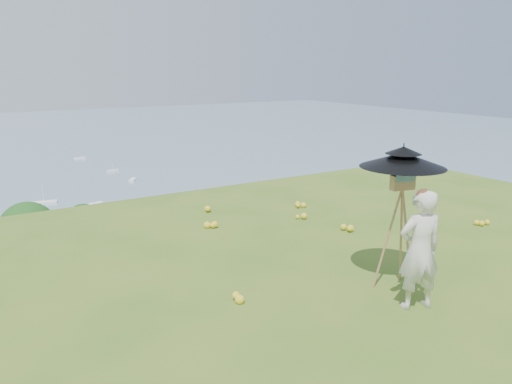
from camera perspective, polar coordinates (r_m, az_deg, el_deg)
ground at (r=7.57m, az=20.48°, el=-10.15°), size 14.00×14.00×0.00m
shoreline_tier at (r=88.38m, az=-25.36°, el=-13.54°), size 170.00×28.00×8.00m
slope_trees at (r=43.42m, az=-21.77°, el=-11.45°), size 110.00×50.00×6.00m
harbor_town at (r=85.71m, az=-25.82°, el=-9.66°), size 110.00×22.00×5.00m
wildflowers at (r=7.69m, az=19.05°, el=-9.16°), size 10.00×10.50×0.12m
painter at (r=6.58m, az=18.20°, el=-6.33°), size 0.65×0.52×1.56m
field_easel at (r=7.06m, az=16.06°, el=-3.94°), size 0.80×0.80×1.75m
sun_umbrella at (r=6.88m, az=16.40°, el=2.95°), size 1.35×1.35×0.59m
painter_cap at (r=6.37m, az=18.70°, el=-0.10°), size 0.24×0.27×0.10m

